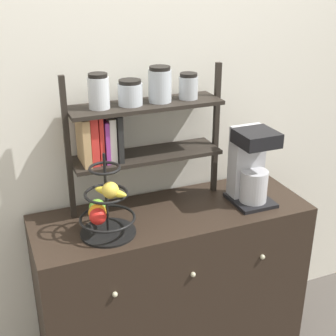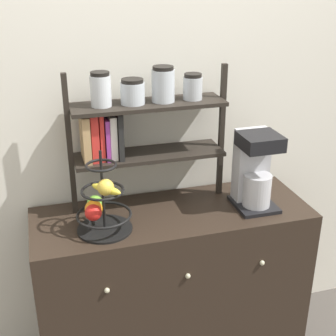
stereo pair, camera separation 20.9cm
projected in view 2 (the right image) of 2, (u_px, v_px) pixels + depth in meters
The scene contains 5 objects.
wall_back at pixel (157, 111), 2.27m from camera, with size 7.00×0.05×2.60m, color silver.
sideboard at pixel (172, 289), 2.37m from camera, with size 1.31×0.48×0.89m.
coffee_maker at pixel (255, 170), 2.19m from camera, with size 0.19×0.22×0.37m.
fruit_stand at pixel (101, 205), 1.99m from camera, with size 0.24×0.24×0.37m.
shelf_hutch at pixel (134, 119), 2.10m from camera, with size 0.75×0.20×0.66m.
Camera 2 is at (-0.55, -1.62, 1.95)m, focal length 50.00 mm.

